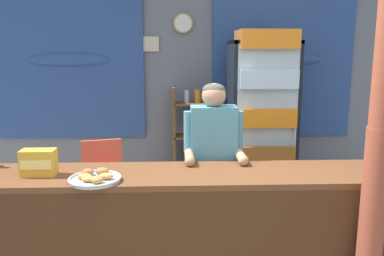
% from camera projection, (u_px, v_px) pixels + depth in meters
% --- Properties ---
extents(ground_plane, '(7.48, 7.48, 0.00)m').
position_uv_depth(ground_plane, '(194.00, 252.00, 3.69)').
color(ground_plane, gray).
extents(back_wall_curtained, '(5.23, 0.22, 2.86)m').
position_uv_depth(back_wall_curtained, '(186.00, 75.00, 5.13)').
color(back_wall_curtained, slate).
rests_on(back_wall_curtained, ground).
extents(stall_counter, '(3.75, 0.56, 0.96)m').
position_uv_depth(stall_counter, '(201.00, 228.00, 2.80)').
color(stall_counter, brown).
rests_on(stall_counter, ground).
extents(timber_post, '(0.18, 0.16, 2.70)m').
position_uv_depth(timber_post, '(380.00, 137.00, 2.44)').
color(timber_post, brown).
rests_on(timber_post, ground).
extents(drink_fridge, '(0.73, 0.75, 2.01)m').
position_uv_depth(drink_fridge, '(262.00, 112.00, 4.63)').
color(drink_fridge, black).
rests_on(drink_fridge, ground).
extents(bottle_shelf_rack, '(0.48, 0.28, 1.36)m').
position_uv_depth(bottle_shelf_rack, '(192.00, 139.00, 5.02)').
color(bottle_shelf_rack, brown).
rests_on(bottle_shelf_rack, ground).
extents(plastic_lawn_chair, '(0.54, 0.54, 0.86)m').
position_uv_depth(plastic_lawn_chair, '(104.00, 177.00, 4.26)').
color(plastic_lawn_chair, '#E5563D').
rests_on(plastic_lawn_chair, ground).
extents(shopkeeper, '(0.47, 0.42, 1.55)m').
position_uv_depth(shopkeeper, '(213.00, 155.00, 3.26)').
color(shopkeeper, '#28282D').
rests_on(shopkeeper, ground).
extents(snack_box_choco_powder, '(0.23, 0.12, 0.18)m').
position_uv_depth(snack_box_choco_powder, '(39.00, 163.00, 2.76)').
color(snack_box_choco_powder, gold).
rests_on(snack_box_choco_powder, stall_counter).
extents(pastry_tray, '(0.34, 0.34, 0.06)m').
position_uv_depth(pastry_tray, '(95.00, 178.00, 2.65)').
color(pastry_tray, '#BCBCC1').
rests_on(pastry_tray, stall_counter).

